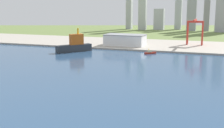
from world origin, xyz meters
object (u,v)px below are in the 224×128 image
object	(u,v)px
container_barge	(75,45)
port_crane_red	(195,26)
tugboat_small	(150,52)
warehouse_main	(125,40)

from	to	relation	value
container_barge	port_crane_red	size ratio (longest dim) A/B	1.06
tugboat_small	warehouse_main	size ratio (longest dim) A/B	0.24
container_barge	port_crane_red	world-z (taller)	port_crane_red
tugboat_small	warehouse_main	world-z (taller)	warehouse_main
tugboat_small	warehouse_main	bearing A→B (deg)	133.42
tugboat_small	warehouse_main	xyz separation A→B (m)	(-53.29, 56.31, 9.17)
tugboat_small	port_crane_red	bearing A→B (deg)	63.06
tugboat_small	port_crane_red	size ratio (longest dim) A/B	0.33
tugboat_small	port_crane_red	xyz separation A→B (m)	(49.71, 97.82, 30.09)
container_barge	warehouse_main	size ratio (longest dim) A/B	0.75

